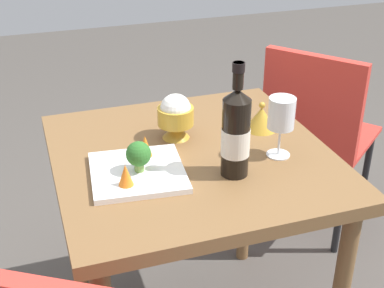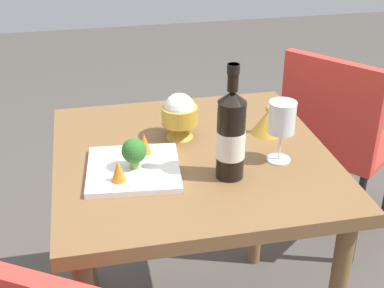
{
  "view_description": "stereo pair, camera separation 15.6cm",
  "coord_description": "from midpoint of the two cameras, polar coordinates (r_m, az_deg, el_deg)",
  "views": [
    {
      "loc": [
        1.3,
        -0.43,
        1.5
      ],
      "look_at": [
        0.0,
        0.0,
        0.77
      ],
      "focal_mm": 50.54,
      "sensor_mm": 36.0,
      "label": 1
    },
    {
      "loc": [
        1.35,
        -0.28,
        1.5
      ],
      "look_at": [
        0.0,
        0.0,
        0.77
      ],
      "focal_mm": 50.54,
      "sensor_mm": 36.0,
      "label": 2
    }
  ],
  "objects": [
    {
      "name": "dining_table",
      "position": [
        1.62,
        2.75,
        -4.13
      ],
      "size": [
        0.79,
        0.79,
        0.74
      ],
      "color": "brown",
      "rests_on": "ground_plane"
    },
    {
      "name": "chair_by_wall",
      "position": [
        2.25,
        16.78,
        1.18
      ],
      "size": [
        0.56,
        0.56,
        0.85
      ],
      "rotation": [
        0.0,
        0.0,
        0.67
      ],
      "color": "red",
      "rests_on": "ground_plane"
    },
    {
      "name": "wine_bottle",
      "position": [
        1.41,
        7.29,
        0.89
      ],
      "size": [
        0.08,
        0.08,
        0.32
      ],
      "color": "black",
      "rests_on": "dining_table"
    },
    {
      "name": "wine_glass",
      "position": [
        1.51,
        12.4,
        2.52
      ],
      "size": [
        0.08,
        0.08,
        0.18
      ],
      "color": "white",
      "rests_on": "dining_table"
    },
    {
      "name": "rice_bowl",
      "position": [
        1.63,
        1.41,
        3.03
      ],
      "size": [
        0.11,
        0.11,
        0.14
      ],
      "color": "gold",
      "rests_on": "dining_table"
    },
    {
      "name": "rice_bowl_lid",
      "position": [
        1.7,
        10.58,
        2.26
      ],
      "size": [
        0.1,
        0.1,
        0.09
      ],
      "color": "gold",
      "rests_on": "dining_table"
    },
    {
      "name": "serving_plate",
      "position": [
        1.48,
        -3.21,
        -2.73
      ],
      "size": [
        0.27,
        0.27,
        0.02
      ],
      "rotation": [
        0.0,
        0.0,
        -0.1
      ],
      "color": "white",
      "rests_on": "dining_table"
    },
    {
      "name": "broccoli_floret",
      "position": [
        1.44,
        -3.08,
        -0.88
      ],
      "size": [
        0.07,
        0.07,
        0.09
      ],
      "color": "#729E4C",
      "rests_on": "serving_plate"
    },
    {
      "name": "carrot_garnish_left",
      "position": [
        1.52,
        -2.14,
        -0.07
      ],
      "size": [
        0.04,
        0.04,
        0.06
      ],
      "color": "orange",
      "rests_on": "serving_plate"
    },
    {
      "name": "carrot_garnish_right",
      "position": [
        1.4,
        -4.65,
        -2.93
      ],
      "size": [
        0.04,
        0.04,
        0.06
      ],
      "color": "orange",
      "rests_on": "serving_plate"
    }
  ]
}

